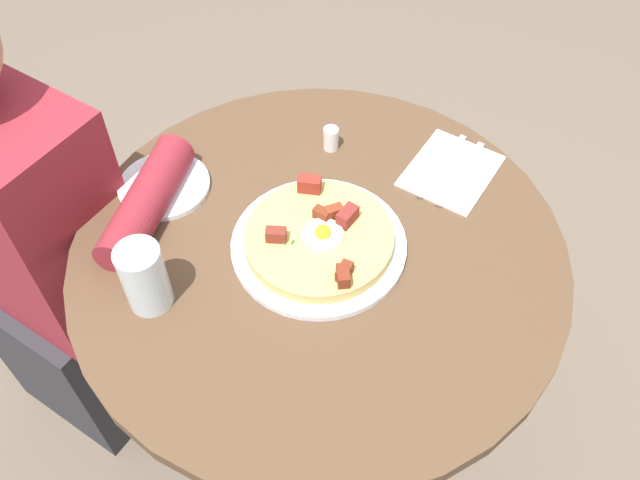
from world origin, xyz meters
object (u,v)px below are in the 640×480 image
at_px(breakfast_pizza, 322,238).
at_px(water_glass, 144,277).
at_px(person_seated, 50,267).
at_px(pizza_plate, 321,246).
at_px(bread_plate, 164,185).
at_px(knife, 461,173).
at_px(dining_table, 319,307).
at_px(fork, 442,165).
at_px(salt_shaker, 331,139).

xyz_separation_m(breakfast_pizza, water_glass, (0.16, 0.23, 0.03)).
bearing_deg(person_seated, pizza_plate, -161.56).
xyz_separation_m(bread_plate, knife, (-0.42, -0.31, 0.00)).
xyz_separation_m(person_seated, water_glass, (-0.38, 0.04, 0.31)).
bearing_deg(pizza_plate, person_seated, 18.44).
bearing_deg(water_glass, dining_table, -125.26).
bearing_deg(fork, pizza_plate, -17.17).
relative_size(pizza_plate, bread_plate, 1.78).
distance_m(pizza_plate, fork, 0.29).
relative_size(bread_plate, knife, 0.89).
relative_size(pizza_plate, fork, 1.59).
distance_m(bread_plate, knife, 0.53).
xyz_separation_m(pizza_plate, knife, (-0.12, -0.27, 0.00)).
xyz_separation_m(breakfast_pizza, salt_shaker, (0.11, -0.21, -0.00)).
bearing_deg(salt_shaker, pizza_plate, 118.61).
bearing_deg(water_glass, breakfast_pizza, -125.87).
bearing_deg(pizza_plate, bread_plate, 6.70).
bearing_deg(water_glass, fork, -116.32).
bearing_deg(knife, salt_shaker, -74.78).
bearing_deg(pizza_plate, water_glass, 54.01).
bearing_deg(salt_shaker, knife, -164.45).
height_order(bread_plate, water_glass, water_glass).
relative_size(breakfast_pizza, knife, 1.34).
relative_size(knife, salt_shaker, 4.00).
height_order(pizza_plate, breakfast_pizza, breakfast_pizza).
relative_size(dining_table, knife, 4.53).
bearing_deg(dining_table, person_seated, 18.55).
distance_m(breakfast_pizza, fork, 0.29).
relative_size(dining_table, salt_shaker, 18.11).
bearing_deg(water_glass, bread_plate, -53.50).
height_order(fork, knife, same).
height_order(knife, water_glass, water_glass).
bearing_deg(knife, person_seated, -55.93).
bearing_deg(dining_table, salt_shaker, -62.41).
bearing_deg(person_seated, bread_plate, -148.80).
distance_m(water_glass, salt_shaker, 0.44).
bearing_deg(fork, knife, 90.00).
distance_m(dining_table, water_glass, 0.37).
distance_m(dining_table, knife, 0.35).
distance_m(pizza_plate, salt_shaker, 0.24).
bearing_deg(water_glass, person_seated, -6.52).
xyz_separation_m(breakfast_pizza, fork, (-0.08, -0.27, -0.02)).
height_order(dining_table, pizza_plate, pizza_plate).
relative_size(pizza_plate, salt_shaker, 6.36).
height_order(dining_table, water_glass, water_glass).
bearing_deg(bread_plate, dining_table, -173.26).
bearing_deg(dining_table, pizza_plate, -175.94).
bearing_deg(knife, bread_plate, -54.21).
bearing_deg(bread_plate, breakfast_pizza, -173.14).
relative_size(dining_table, pizza_plate, 2.85).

